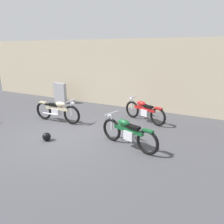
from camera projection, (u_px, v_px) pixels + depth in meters
The scene contains 7 objects.
ground_plane at pixel (67, 135), 7.21m from camera, with size 40.00×40.00×0.00m, color #47474C.
building_wall at pixel (120, 74), 10.42m from camera, with size 18.00×0.30×3.28m, color beige.
stone_marker at pixel (60, 93), 11.28m from camera, with size 0.74×0.20×1.08m, color #9E9EA3.
helmet at pixel (47, 137), 6.74m from camera, with size 0.27×0.27×0.27m, color black.
motorcycle_cream at pixel (57, 111), 8.38m from camera, with size 2.14×0.60×0.96m.
motorcycle_green at pixel (128, 133), 6.24m from camera, with size 2.03×0.81×0.94m.
motorcycle_red at pixel (144, 111), 8.44m from camera, with size 1.94×0.94×0.92m.
Camera 1 is at (4.40, -5.24, 2.86)m, focal length 33.72 mm.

